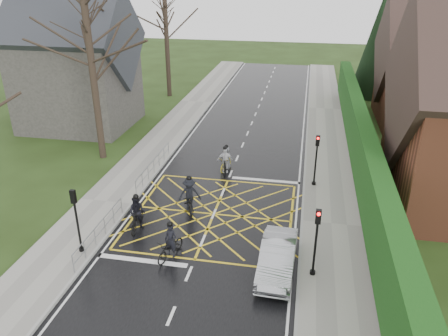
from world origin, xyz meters
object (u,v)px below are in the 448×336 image
(cyclist_rear, at_px, (171,246))
(cyclist_back, at_px, (137,216))
(cyclist_front, at_px, (225,163))
(cyclist_mid, at_px, (189,198))
(cyclist_lead, at_px, (226,161))
(car, at_px, (277,258))

(cyclist_rear, relative_size, cyclist_back, 1.01)
(cyclist_back, relative_size, cyclist_front, 1.06)
(cyclist_rear, bearing_deg, cyclist_mid, 111.65)
(cyclist_front, xyz_separation_m, cyclist_lead, (0.01, 0.49, -0.07))
(cyclist_lead, bearing_deg, cyclist_front, -79.78)
(cyclist_back, relative_size, car, 0.47)
(cyclist_front, bearing_deg, cyclist_lead, 78.36)
(cyclist_front, height_order, cyclist_lead, cyclist_front)
(cyclist_mid, relative_size, car, 0.54)
(cyclist_back, xyz_separation_m, cyclist_lead, (2.97, 7.71, -0.14))
(cyclist_mid, relative_size, cyclist_front, 1.21)
(cyclist_mid, relative_size, cyclist_lead, 1.23)
(car, bearing_deg, cyclist_mid, 141.07)
(cyclist_rear, relative_size, cyclist_mid, 0.88)
(cyclist_mid, distance_m, car, 6.50)
(cyclist_mid, height_order, car, cyclist_mid)
(car, bearing_deg, cyclist_rear, -179.53)
(cyclist_back, bearing_deg, cyclist_rear, -43.94)
(cyclist_lead, bearing_deg, cyclist_rear, -83.20)
(cyclist_front, distance_m, car, 10.07)
(cyclist_lead, bearing_deg, cyclist_back, -100.20)
(cyclist_rear, relative_size, cyclist_lead, 1.08)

